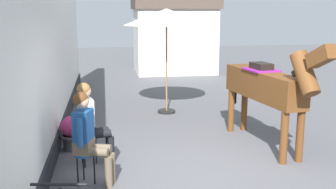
{
  "coord_description": "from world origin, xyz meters",
  "views": [
    {
      "loc": [
        -1.51,
        -5.66,
        2.5
      ],
      "look_at": [
        -0.4,
        1.2,
        1.05
      ],
      "focal_mm": 42.45,
      "sensor_mm": 36.0,
      "label": 1
    }
  ],
  "objects_px": {
    "cafe_parasol": "(167,18)",
    "satchel_bag": "(92,138)",
    "seated_visitor_far": "(90,119)",
    "saddled_horse_center": "(267,86)",
    "flower_planter_far": "(72,132)",
    "seated_visitor_near": "(88,134)"
  },
  "relations": [
    {
      "from": "saddled_horse_center",
      "to": "flower_planter_far",
      "type": "bearing_deg",
      "value": 173.41
    },
    {
      "from": "seated_visitor_far",
      "to": "saddled_horse_center",
      "type": "bearing_deg",
      "value": 6.67
    },
    {
      "from": "seated_visitor_far",
      "to": "saddled_horse_center",
      "type": "height_order",
      "value": "saddled_horse_center"
    },
    {
      "from": "seated_visitor_far",
      "to": "flower_planter_far",
      "type": "xyz_separation_m",
      "value": [
        -0.37,
        0.79,
        -0.44
      ]
    },
    {
      "from": "seated_visitor_far",
      "to": "saddled_horse_center",
      "type": "distance_m",
      "value": 3.24
    },
    {
      "from": "flower_planter_far",
      "to": "cafe_parasol",
      "type": "xyz_separation_m",
      "value": [
        2.15,
        2.43,
        2.03
      ]
    },
    {
      "from": "seated_visitor_far",
      "to": "flower_planter_far",
      "type": "bearing_deg",
      "value": 115.15
    },
    {
      "from": "flower_planter_far",
      "to": "seated_visitor_near",
      "type": "bearing_deg",
      "value": -77.13
    },
    {
      "from": "flower_planter_far",
      "to": "satchel_bag",
      "type": "distance_m",
      "value": 0.52
    },
    {
      "from": "cafe_parasol",
      "to": "satchel_bag",
      "type": "relative_size",
      "value": 9.21
    },
    {
      "from": "seated_visitor_far",
      "to": "cafe_parasol",
      "type": "xyz_separation_m",
      "value": [
        1.78,
        3.22,
        1.59
      ]
    },
    {
      "from": "flower_planter_far",
      "to": "cafe_parasol",
      "type": "bearing_deg",
      "value": 48.61
    },
    {
      "from": "seated_visitor_far",
      "to": "cafe_parasol",
      "type": "distance_m",
      "value": 4.0
    },
    {
      "from": "saddled_horse_center",
      "to": "satchel_bag",
      "type": "distance_m",
      "value": 3.46
    },
    {
      "from": "saddled_horse_center",
      "to": "flower_planter_far",
      "type": "relative_size",
      "value": 4.66
    },
    {
      "from": "seated_visitor_far",
      "to": "saddled_horse_center",
      "type": "relative_size",
      "value": 0.47
    },
    {
      "from": "saddled_horse_center",
      "to": "cafe_parasol",
      "type": "distance_m",
      "value": 3.4
    },
    {
      "from": "seated_visitor_near",
      "to": "seated_visitor_far",
      "type": "xyz_separation_m",
      "value": [
        0.01,
        0.79,
        0.0
      ]
    },
    {
      "from": "satchel_bag",
      "to": "seated_visitor_near",
      "type": "bearing_deg",
      "value": 174.86
    },
    {
      "from": "cafe_parasol",
      "to": "satchel_bag",
      "type": "height_order",
      "value": "cafe_parasol"
    },
    {
      "from": "seated_visitor_near",
      "to": "satchel_bag",
      "type": "height_order",
      "value": "seated_visitor_near"
    },
    {
      "from": "seated_visitor_near",
      "to": "flower_planter_far",
      "type": "height_order",
      "value": "seated_visitor_near"
    }
  ]
}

